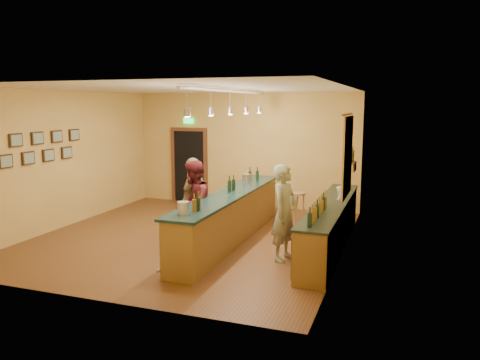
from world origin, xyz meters
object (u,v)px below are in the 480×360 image
(customer_b, at_px, (194,199))
(customer_a, at_px, (194,204))
(bartender, at_px, (285,213))
(back_counter, at_px, (331,225))
(tasting_bar, at_px, (230,213))
(bar_stool, at_px, (298,198))

(customer_b, bearing_deg, customer_a, 25.73)
(customer_a, xyz_separation_m, customer_b, (-0.22, 0.49, 0.00))
(bartender, xyz_separation_m, customer_b, (-2.13, 0.64, -0.01))
(back_counter, bearing_deg, tasting_bar, -175.00)
(customer_a, bearing_deg, tasting_bar, 130.08)
(customer_b, xyz_separation_m, bar_stool, (1.74, 2.34, -0.32))
(bartender, distance_m, bar_stool, 3.01)
(tasting_bar, xyz_separation_m, bartender, (1.36, -0.77, 0.29))
(customer_b, bearing_deg, tasting_bar, 101.41)
(bartender, xyz_separation_m, bar_stool, (-0.39, 2.97, -0.33))
(back_counter, height_order, bartender, bartender)
(tasting_bar, relative_size, customer_b, 2.87)
(customer_a, distance_m, customer_b, 0.54)
(bartender, height_order, customer_b, bartender)
(bar_stool, bearing_deg, customer_a, -118.26)
(tasting_bar, bearing_deg, bartender, -29.48)
(bar_stool, bearing_deg, tasting_bar, -113.81)
(bartender, bearing_deg, tasting_bar, 73.58)
(bartender, relative_size, customer_a, 1.02)
(bar_stool, bearing_deg, bartender, -82.56)
(back_counter, height_order, bar_stool, back_counter)
(back_counter, xyz_separation_m, tasting_bar, (-2.07, -0.18, 0.12))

